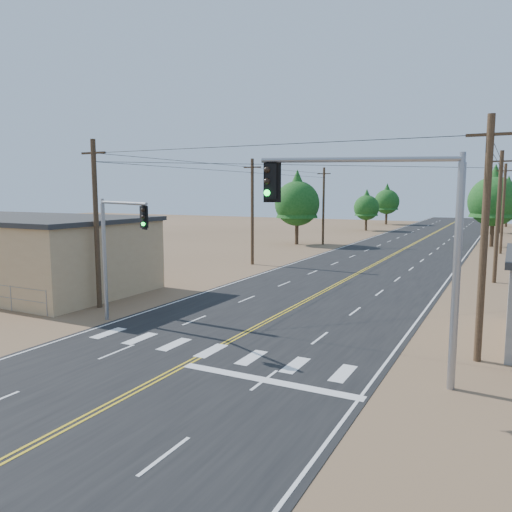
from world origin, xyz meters
The scene contains 17 objects.
ground centered at (0.00, 0.00, 0.00)m, with size 220.00×220.00×0.00m, color #8A694A.
road centered at (0.00, 30.00, 0.01)m, with size 15.00×200.00×0.02m, color black.
building_left centered at (-21.00, 14.00, 2.50)m, with size 20.00×10.00×5.00m, color tan.
utility_pole_left_near centered at (-10.50, 12.00, 5.12)m, with size 1.80×0.30×10.00m.
utility_pole_left_mid centered at (-10.50, 32.00, 5.12)m, with size 1.80×0.30×10.00m.
utility_pole_left_far centered at (-10.50, 52.00, 5.12)m, with size 1.80×0.30×10.00m.
utility_pole_right_near centered at (10.50, 12.00, 5.12)m, with size 1.80×0.30×10.00m.
utility_pole_right_mid centered at (10.50, 32.00, 5.12)m, with size 1.80×0.30×10.00m.
utility_pole_right_far centered at (10.50, 52.00, 5.12)m, with size 1.80×0.30×10.00m.
signal_mast_left centered at (-6.62, 9.37, 4.45)m, with size 4.87×2.38×6.60m.
signal_mast_right centered at (7.97, 7.68, 5.62)m, with size 6.59×2.60×8.31m.
tree_left_near centered at (-13.65, 50.64, 5.97)m, with size 5.85×5.85×9.76m.
tree_left_mid centered at (-11.56, 77.58, 4.50)m, with size 4.42×4.42×7.36m.
tree_left_far centered at (-12.08, 95.76, 5.25)m, with size 5.15×5.15×8.59m.
tree_right_near centered at (9.30, 59.43, 6.33)m, with size 6.21×6.21×10.35m.
tree_right_mid centered at (9.60, 82.24, 4.63)m, with size 4.54×4.54×7.57m.
tree_right_far centered at (10.44, 99.33, 6.11)m, with size 5.99×5.99×9.98m.
Camera 1 is at (11.45, -9.96, 7.01)m, focal length 35.00 mm.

